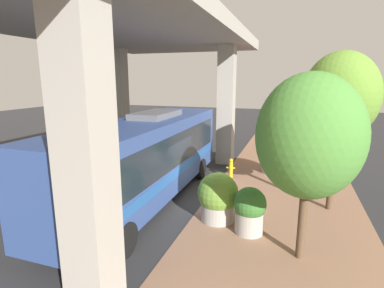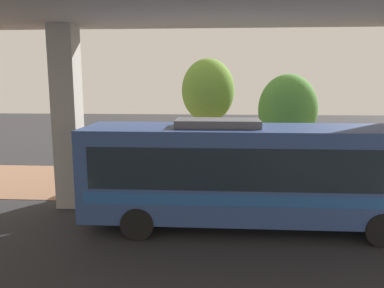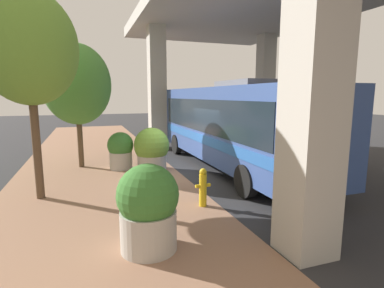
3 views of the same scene
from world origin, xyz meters
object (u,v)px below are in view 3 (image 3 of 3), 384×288
Objects in this scene: fire_hydrant at (203,187)px; street_tree_far at (77,85)px; planter_back at (121,150)px; planter_front at (152,149)px; bus at (231,122)px; street_tree_near at (28,48)px; planter_middle at (148,208)px.

street_tree_far reaches higher than fire_hydrant.
planter_back is at bearing -31.11° from street_tree_far.
planter_back is at bearing 155.70° from planter_front.
street_tree_far is at bearing 159.24° from bus.
fire_hydrant is 0.70× the size of planter_back.
planter_front is at bearing 30.89° from street_tree_near.
street_tree_far reaches higher than planter_front.
planter_back is 0.30× the size of street_tree_far.
planter_front reaches higher than planter_back.
planter_middle is at bearing -135.65° from fire_hydrant.
street_tree_near reaches higher than bus.
fire_hydrant is at bearing 44.35° from planter_middle.
fire_hydrant is 0.18× the size of street_tree_near.
street_tree_far is (-1.54, 0.93, 2.64)m from planter_back.
street_tree_far is (1.10, 3.74, -0.83)m from street_tree_near.
planter_front is at bearing 77.47° from planter_middle.
planter_back reaches higher than fire_hydrant.
street_tree_far is at bearing 118.08° from fire_hydrant.
planter_back is (-1.63, 5.01, 0.25)m from fire_hydrant.
street_tree_near reaches higher than planter_middle.
fire_hydrant is at bearing -61.92° from street_tree_far.
street_tree_far is at bearing 148.89° from planter_back.
fire_hydrant is 0.62× the size of planter_middle.
bus is 6.46m from street_tree_far.
planter_middle reaches higher than planter_back.
planter_front is 0.34× the size of street_tree_far.
bus is at bearing 50.49° from planter_middle.
street_tree_near is at bearing -133.17° from planter_back.
planter_back is 5.19m from street_tree_near.
bus is at bearing -20.76° from street_tree_far.
street_tree_near is at bearing 152.76° from fire_hydrant.
planter_middle reaches higher than fire_hydrant.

